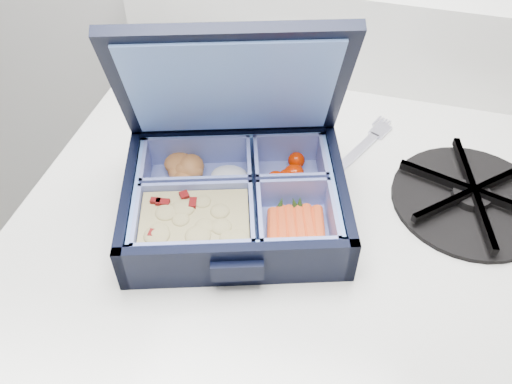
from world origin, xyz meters
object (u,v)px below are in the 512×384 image
(burner_grate, at_px, (472,194))
(fork, at_px, (345,163))
(bento_box, at_px, (235,200))
(stove, at_px, (276,373))

(burner_grate, distance_m, fork, 0.15)
(fork, bearing_deg, burner_grate, 15.34)
(bento_box, xyz_separation_m, burner_grate, (0.26, 0.09, -0.02))
(stove, relative_size, bento_box, 3.74)
(burner_grate, bearing_deg, fork, 170.02)
(bento_box, xyz_separation_m, fork, (0.11, 0.12, -0.03))
(burner_grate, bearing_deg, stove, -165.35)
(burner_grate, bearing_deg, bento_box, -160.21)
(stove, bearing_deg, fork, 54.39)
(burner_grate, xyz_separation_m, fork, (-0.15, 0.03, -0.01))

